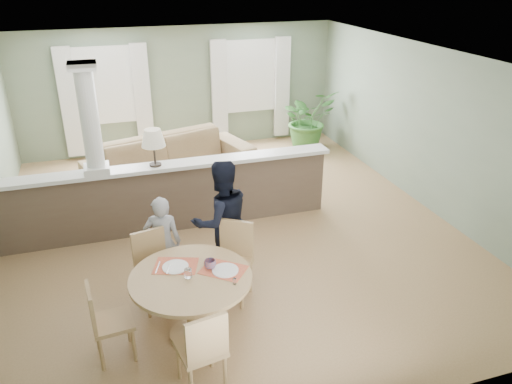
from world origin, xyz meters
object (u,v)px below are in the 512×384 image
object	(u,v)px
child_person	(163,243)
dining_table	(192,288)
chair_far_boy	(153,266)
sofa	(171,163)
man_person	(222,221)
houseplant	(308,119)
chair_near	(203,348)
chair_far_man	(234,257)
chair_side	(105,319)

from	to	relation	value
child_person	dining_table	bearing A→B (deg)	111.99
chair_far_boy	sofa	bearing A→B (deg)	65.82
man_person	child_person	bearing A→B (deg)	-10.19
houseplant	chair_near	bearing A→B (deg)	-120.71
chair_far_man	chair_side	size ratio (longest dim) A/B	1.10
chair_far_man	chair_near	world-z (taller)	chair_far_man
dining_table	man_person	world-z (taller)	man_person
sofa	chair_far_boy	size ratio (longest dim) A/B	3.24
chair_side	child_person	size ratio (longest dim) A/B	0.71
sofa	dining_table	size ratio (longest dim) A/B	2.33
dining_table	houseplant	bearing A→B (deg)	56.09
houseplant	chair_far_boy	distance (m)	6.26
chair_side	child_person	xyz separation A→B (m)	(0.78, 1.15, 0.14)
child_person	man_person	distance (m)	0.80
chair_near	man_person	distance (m)	2.04
sofa	child_person	world-z (taller)	child_person
chair_near	chair_side	size ratio (longest dim) A/B	1.06
chair_near	child_person	size ratio (longest dim) A/B	0.75
houseplant	dining_table	world-z (taller)	houseplant
dining_table	chair_side	world-z (taller)	chair_side
dining_table	chair_side	size ratio (longest dim) A/B	1.46
sofa	chair_side	xyz separation A→B (m)	(-1.37, -4.40, 0.05)
dining_table	chair_side	bearing A→B (deg)	-175.89
chair_far_man	chair_side	xyz separation A→B (m)	(-1.59, -0.69, -0.05)
dining_table	child_person	world-z (taller)	child_person
sofa	chair_far_man	size ratio (longest dim) A/B	3.11
chair_far_man	child_person	world-z (taller)	child_person
houseplant	chair_side	world-z (taller)	houseplant
child_person	chair_far_man	bearing A→B (deg)	163.57
dining_table	chair_near	distance (m)	0.84
dining_table	sofa	bearing A→B (deg)	84.42
houseplant	dining_table	distance (m)	6.67
child_person	chair_near	bearing A→B (deg)	106.45
sofa	chair_side	size ratio (longest dim) A/B	3.40
dining_table	child_person	size ratio (longest dim) A/B	1.04
chair_far_man	chair_near	xyz separation A→B (m)	(-0.70, -1.45, -0.02)
chair_far_boy	child_person	distance (m)	0.38
chair_far_man	chair_near	bearing A→B (deg)	-82.76
chair_far_boy	chair_far_man	world-z (taller)	chair_far_man
houseplant	chair_far_boy	bearing A→B (deg)	-130.42
chair_far_boy	chair_side	xyz separation A→B (m)	(-0.61, -0.83, -0.03)
chair_near	child_person	xyz separation A→B (m)	(-0.11, 1.91, 0.11)
chair_side	man_person	world-z (taller)	man_person
sofa	chair_far_boy	distance (m)	3.65
chair_far_man	chair_near	size ratio (longest dim) A/B	1.03
sofa	man_person	xyz separation A→B (m)	(0.18, -3.26, 0.38)
chair_side	houseplant	bearing A→B (deg)	-45.63
houseplant	man_person	xyz separation A→B (m)	(-3.11, -4.46, 0.16)
dining_table	man_person	bearing A→B (deg)	60.46
chair_near	chair_far_boy	bearing A→B (deg)	-89.71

